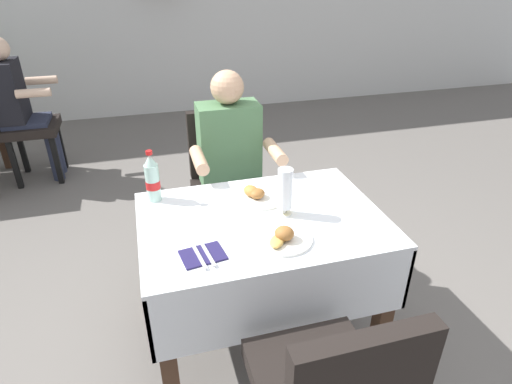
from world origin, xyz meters
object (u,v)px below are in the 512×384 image
at_px(background_chair_right, 18,121).
at_px(background_patron, 20,103).
at_px(plate_near_camera, 283,237).
at_px(chair_far_diner_seat, 227,180).
at_px(plate_far_diner, 258,195).
at_px(napkin_cutlery_set, 203,255).
at_px(seated_diner_far, 232,165).
at_px(beer_glass_left, 285,192).
at_px(main_dining_table, 262,249).
at_px(cola_bottle_primary, 152,179).

height_order(background_chair_right, background_patron, background_patron).
bearing_deg(background_patron, background_chair_right, -180.00).
height_order(plate_near_camera, background_chair_right, background_chair_right).
bearing_deg(background_patron, plate_near_camera, -60.09).
height_order(chair_far_diner_seat, background_chair_right, same).
relative_size(chair_far_diner_seat, plate_far_diner, 4.04).
distance_m(napkin_cutlery_set, background_patron, 2.85).
distance_m(plate_far_diner, background_chair_right, 2.71).
height_order(seated_diner_far, beer_glass_left, seated_diner_far).
relative_size(main_dining_table, background_chair_right, 1.15).
height_order(seated_diner_far, cola_bottle_primary, seated_diner_far).
relative_size(background_chair_right, background_patron, 0.77).
relative_size(seated_diner_far, napkin_cutlery_set, 6.45).
xyz_separation_m(beer_glass_left, napkin_cutlery_set, (-0.42, -0.22, -0.11)).
bearing_deg(seated_diner_far, beer_glass_left, -81.76).
relative_size(beer_glass_left, cola_bottle_primary, 0.88).
height_order(napkin_cutlery_set, background_patron, background_patron).
distance_m(cola_bottle_primary, napkin_cutlery_set, 0.55).
distance_m(seated_diner_far, beer_glass_left, 0.70).
distance_m(chair_far_diner_seat, background_chair_right, 2.20).
bearing_deg(plate_far_diner, seated_diner_far, 92.31).
distance_m(background_chair_right, background_patron, 0.16).
bearing_deg(chair_far_diner_seat, plate_near_camera, -88.27).
bearing_deg(plate_near_camera, plate_far_diner, 89.89).
bearing_deg(chair_far_diner_seat, cola_bottle_primary, -133.68).
bearing_deg(beer_glass_left, cola_bottle_primary, 152.15).
bearing_deg(beer_glass_left, chair_far_diner_seat, 97.85).
bearing_deg(plate_far_diner, napkin_cutlery_set, -131.29).
xyz_separation_m(seated_diner_far, plate_near_camera, (0.02, -0.88, 0.06)).
bearing_deg(seated_diner_far, chair_far_diner_seat, 95.37).
distance_m(seated_diner_far, background_chair_right, 2.29).
height_order(chair_far_diner_seat, beer_glass_left, beer_glass_left).
xyz_separation_m(napkin_cutlery_set, background_chair_right, (-1.20, 2.60, -0.20)).
bearing_deg(plate_far_diner, chair_far_diner_seat, 92.86).
height_order(seated_diner_far, plate_far_diner, seated_diner_far).
xyz_separation_m(beer_glass_left, background_chair_right, (-1.62, 2.39, -0.31)).
bearing_deg(napkin_cutlery_set, plate_far_diner, 48.71).
bearing_deg(plate_far_diner, cola_bottle_primary, 165.27).
distance_m(chair_far_diner_seat, plate_far_diner, 0.65).
xyz_separation_m(chair_far_diner_seat, cola_bottle_primary, (-0.46, -0.48, 0.31)).
relative_size(chair_far_diner_seat, background_patron, 0.77).
relative_size(plate_near_camera, cola_bottle_primary, 0.95).
bearing_deg(main_dining_table, background_patron, 121.47).
bearing_deg(napkin_cutlery_set, background_chair_right, 114.78).
bearing_deg(chair_far_diner_seat, background_patron, 132.38).
height_order(beer_glass_left, cola_bottle_primary, cola_bottle_primary).
bearing_deg(background_chair_right, plate_far_diner, -55.17).
xyz_separation_m(plate_far_diner, napkin_cutlery_set, (-0.34, -0.39, -0.01)).
xyz_separation_m(plate_far_diner, beer_glass_left, (0.08, -0.17, 0.10)).
relative_size(plate_near_camera, background_patron, 0.20).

